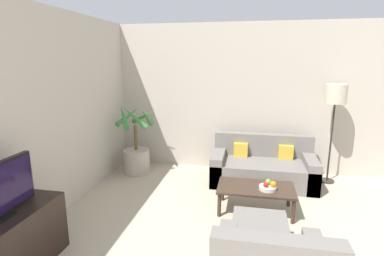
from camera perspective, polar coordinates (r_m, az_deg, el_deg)
wall_back at (r=5.63m, az=17.17°, el=5.19°), size 7.73×0.06×2.70m
wall_left at (r=3.64m, az=-32.55°, el=-0.16°), size 0.06×7.55×2.70m
potted_palm at (r=5.61m, az=-10.54°, el=-4.44°), size 0.73×0.72×1.31m
sofa_loveseat at (r=5.26m, az=13.29°, el=-7.38°), size 1.70×0.85×0.78m
floor_lamp at (r=5.39m, az=25.65°, el=5.05°), size 0.34×0.34×1.67m
coffee_table at (r=4.26m, az=12.05°, el=-11.43°), size 1.03×0.57×0.36m
fruit_bowl at (r=4.18m, az=14.20°, el=-11.00°), size 0.23×0.23×0.05m
apple_red at (r=4.12m, az=13.87°, el=-10.44°), size 0.07×0.07×0.07m
apple_green at (r=4.20m, az=14.30°, el=-9.90°), size 0.08×0.08×0.08m
orange_fruit at (r=4.14m, az=15.19°, el=-10.26°), size 0.08×0.08×0.08m
ottoman at (r=3.55m, az=12.68°, el=-19.06°), size 0.58×0.48×0.37m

